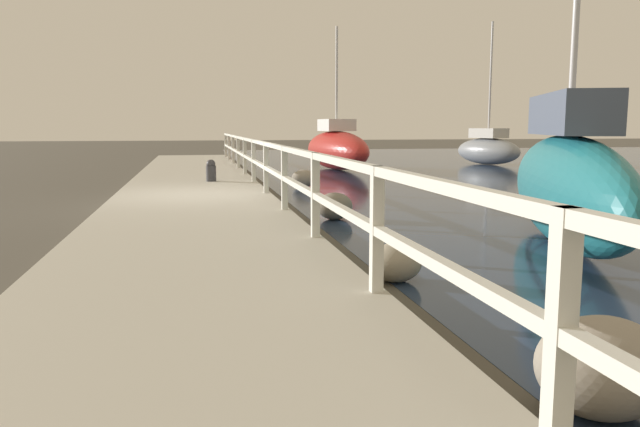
{
  "coord_description": "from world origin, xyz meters",
  "views": [
    {
      "loc": [
        0.01,
        -13.08,
        1.64
      ],
      "look_at": [
        2.04,
        -3.08,
        0.21
      ],
      "focal_mm": 35.0,
      "sensor_mm": 36.0,
      "label": 1
    }
  ],
  "objects_px": {
    "mooring_bollard": "(211,171)",
    "sailboat_teal": "(567,182)",
    "sailboat_red": "(336,149)",
    "sailboat_gray": "(488,149)"
  },
  "relations": [
    {
      "from": "mooring_bollard",
      "to": "sailboat_teal",
      "type": "height_order",
      "value": "sailboat_teal"
    },
    {
      "from": "sailboat_red",
      "to": "sailboat_gray",
      "type": "height_order",
      "value": "sailboat_gray"
    },
    {
      "from": "sailboat_red",
      "to": "sailboat_teal",
      "type": "bearing_deg",
      "value": -96.71
    },
    {
      "from": "sailboat_gray",
      "to": "mooring_bollard",
      "type": "bearing_deg",
      "value": -161.66
    },
    {
      "from": "mooring_bollard",
      "to": "sailboat_red",
      "type": "height_order",
      "value": "sailboat_red"
    },
    {
      "from": "sailboat_teal",
      "to": "sailboat_gray",
      "type": "relative_size",
      "value": 0.97
    },
    {
      "from": "mooring_bollard",
      "to": "sailboat_gray",
      "type": "distance_m",
      "value": 14.77
    },
    {
      "from": "sailboat_teal",
      "to": "mooring_bollard",
      "type": "bearing_deg",
      "value": 138.86
    },
    {
      "from": "sailboat_teal",
      "to": "sailboat_gray",
      "type": "xyz_separation_m",
      "value": [
        7.37,
        17.12,
        -0.21
      ]
    },
    {
      "from": "sailboat_red",
      "to": "sailboat_teal",
      "type": "distance_m",
      "value": 15.44
    }
  ]
}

